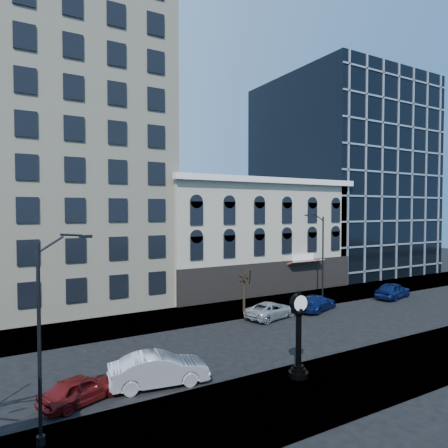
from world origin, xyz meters
TOP-DOWN VIEW (x-y plane):
  - ground at (0.00, 0.00)m, footprint 160.00×160.00m
  - sidewalk_far at (0.00, 8.00)m, footprint 160.00×6.00m
  - sidewalk_near at (0.00, -8.00)m, footprint 160.00×6.00m
  - cream_tower at (-6.11, 18.88)m, footprint 15.90×15.40m
  - victorian_row at (12.00, 15.89)m, footprint 22.60×11.19m
  - glass_office at (32.00, 20.91)m, footprint 20.00×20.15m
  - street_clock at (0.56, -6.52)m, footprint 1.06×1.06m
  - street_lamp_near at (-11.48, -6.28)m, footprint 2.08×0.78m
  - street_lamp_far at (13.66, 6.04)m, footprint 2.28×0.43m
  - bare_tree_far at (5.50, 6.54)m, footprint 2.67×2.67m
  - car_near_a at (-10.06, -3.45)m, footprint 4.17×2.81m
  - car_near_b at (-6.21, -3.50)m, footprint 5.32×2.58m
  - car_far_a at (6.56, 3.97)m, footprint 5.36×3.41m
  - car_far_b at (11.64, 4.00)m, footprint 5.31×3.59m
  - car_far_c at (21.93, 3.83)m, footprint 5.22×3.06m

SIDE VIEW (x-z plane):
  - ground at x=0.00m, z-range 0.00..0.00m
  - sidewalk_far at x=0.00m, z-range 0.00..0.12m
  - sidewalk_near at x=0.00m, z-range 0.00..0.12m
  - car_near_a at x=-10.06m, z-range 0.00..1.32m
  - car_far_a at x=6.56m, z-range 0.00..1.38m
  - car_far_b at x=11.64m, z-range 0.00..1.43m
  - car_far_c at x=21.93m, z-range 0.00..1.67m
  - car_near_b at x=-6.21m, z-range 0.00..1.68m
  - street_clock at x=0.56m, z-range -0.10..4.58m
  - bare_tree_far at x=5.50m, z-range 1.28..5.85m
  - victorian_row at x=12.00m, z-range -0.25..12.25m
  - street_lamp_near at x=-11.48m, z-range 2.21..10.40m
  - street_lamp_far at x=13.66m, z-range 2.37..11.18m
  - glass_office at x=32.00m, z-range 0.00..28.00m
  - cream_tower at x=-6.11m, z-range -1.93..40.57m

